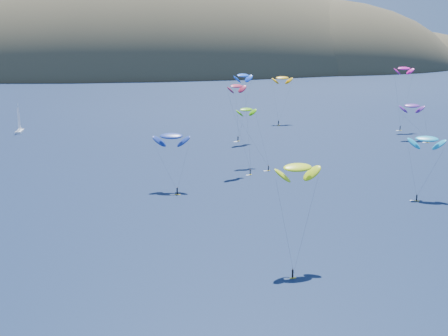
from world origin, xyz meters
name	(u,v)px	position (x,y,z in m)	size (l,w,h in m)	color
island	(165,79)	(39.40, 562.36, -10.74)	(730.00, 300.00, 210.00)	#3D3526
sailboat	(20,130)	(-70.15, 199.64, 0.96)	(9.63, 8.30, 11.83)	white
kitesurfer_2	(298,168)	(-7.01, 39.47, 18.02)	(8.98, 10.82, 20.45)	yellow
kitesurfer_3	(246,110)	(5.45, 122.26, 17.33)	(8.39, 13.68, 19.26)	yellow
kitesurfer_4	(243,76)	(15.04, 162.99, 24.59)	(9.61, 7.77, 27.09)	yellow
kitesurfer_5	(427,139)	(40.93, 75.72, 14.87)	(10.16, 9.40, 17.38)	yellow
kitesurfer_6	(412,106)	(79.07, 150.56, 12.85)	(10.01, 12.67, 15.43)	yellow
kitesurfer_8	(404,69)	(86.75, 172.35, 25.45)	(8.56, 5.99, 27.89)	yellow
kitesurfer_9	(236,86)	(0.37, 114.80, 25.50)	(7.68, 11.08, 27.52)	yellow
kitesurfer_10	(171,136)	(-21.79, 98.42, 14.19)	(10.33, 11.84, 16.88)	yellow
kitesurfer_11	(282,78)	(43.50, 201.96, 19.92)	(9.59, 11.13, 22.51)	yellow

